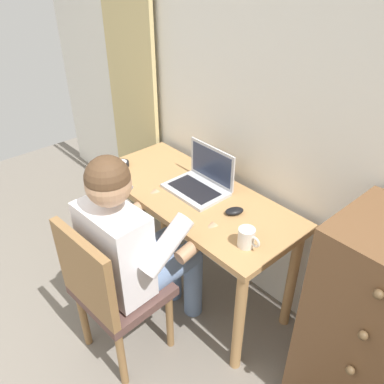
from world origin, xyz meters
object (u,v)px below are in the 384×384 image
(desk, at_px, (193,210))
(person_seated, at_px, (136,243))
(computer_mouse, at_px, (234,211))
(laptop, at_px, (201,181))
(desk_clock, at_px, (122,164))
(chair, at_px, (110,289))
(dresser, at_px, (379,336))
(coffee_mug, at_px, (247,238))

(desk, height_order, person_seated, person_seated)
(computer_mouse, bearing_deg, laptop, -162.39)
(desk, bearing_deg, computer_mouse, 5.91)
(person_seated, xyz_separation_m, desk_clock, (-0.61, 0.32, 0.07))
(chair, height_order, computer_mouse, chair)
(dresser, distance_m, laptop, 1.15)
(laptop, xyz_separation_m, computer_mouse, (0.29, -0.04, -0.04))
(desk, height_order, desk_clock, desk_clock)
(desk, xyz_separation_m, person_seated, (0.08, -0.45, 0.06))
(desk, xyz_separation_m, desk_clock, (-0.53, -0.13, 0.13))
(person_seated, bearing_deg, desk_clock, 152.19)
(dresser, xyz_separation_m, coffee_mug, (-0.61, -0.17, 0.25))
(chair, relative_size, desk_clock, 9.73)
(computer_mouse, xyz_separation_m, coffee_mug, (0.21, -0.14, 0.03))
(desk, bearing_deg, coffee_mug, -12.93)
(laptop, bearing_deg, person_seated, -80.07)
(dresser, xyz_separation_m, chair, (-1.02, -0.69, -0.04))
(laptop, xyz_separation_m, coffee_mug, (0.50, -0.18, -0.00))
(chair, relative_size, computer_mouse, 8.75)
(dresser, xyz_separation_m, laptop, (-1.12, 0.00, 0.25))
(chair, distance_m, laptop, 0.76)
(chair, relative_size, laptop, 2.57)
(desk, height_order, chair, chair)
(desk, distance_m, desk_clock, 0.56)
(dresser, xyz_separation_m, person_seated, (-1.03, -0.51, 0.14))
(desk_clock, height_order, coffee_mug, coffee_mug)
(person_seated, bearing_deg, computer_mouse, 67.13)
(computer_mouse, distance_m, coffee_mug, 0.26)
(computer_mouse, bearing_deg, desk, -149.65)
(desk, height_order, laptop, laptop)
(person_seated, xyz_separation_m, computer_mouse, (0.20, 0.48, 0.08))
(desk, xyz_separation_m, coffee_mug, (0.50, -0.11, 0.16))
(desk, bearing_deg, dresser, 3.12)
(laptop, relative_size, computer_mouse, 3.40)
(desk_clock, relative_size, coffee_mug, 0.75)
(chair, bearing_deg, desk, 98.33)
(chair, distance_m, computer_mouse, 0.74)
(desk, relative_size, dresser, 1.20)
(dresser, relative_size, desk_clock, 11.76)
(chair, relative_size, coffee_mug, 7.29)
(chair, bearing_deg, laptop, 98.22)
(computer_mouse, distance_m, desk_clock, 0.83)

